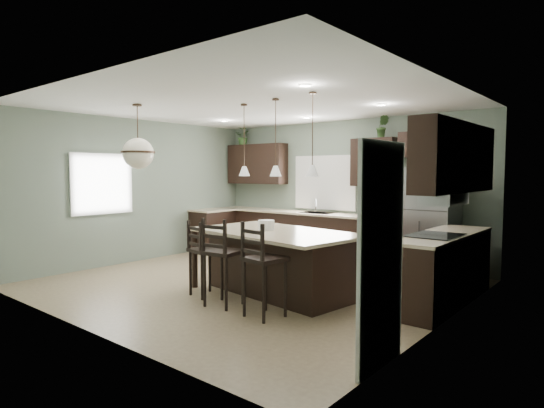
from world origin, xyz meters
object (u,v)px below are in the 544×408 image
Objects in this scene: bar_stool_left at (206,258)px; bar_stool_right at (265,270)px; serving_dish at (266,225)px; kitchen_island at (276,263)px; bar_stool_center at (224,262)px; refrigerator at (428,222)px; plant_back_left at (243,137)px.

bar_stool_left is 1.28m from bar_stool_right.
bar_stool_right is at bearing -50.59° from serving_dish.
bar_stool_center is (-0.18, -0.86, 0.12)m from kitchen_island.
bar_stool_center reaches higher than kitchen_island.
plant_back_left reaches higher than refrigerator.
bar_stool_right is (0.72, -0.01, -0.00)m from bar_stool_center.
serving_dish is 0.22× the size of bar_stool_left.
bar_stool_left is at bearing -128.86° from kitchen_island.
bar_stool_left is at bearing -54.06° from plant_back_left.
refrigerator reaches higher than serving_dish.
serving_dish is 0.97m from bar_stool_center.
kitchen_island is 1.03m from bar_stool_right.
bar_stool_center is 0.72m from bar_stool_right.
bar_stool_left is (-0.72, -0.68, 0.08)m from kitchen_island.
bar_stool_left is 0.92× the size of bar_stool_center.
bar_stool_right is at bearing -101.64° from refrigerator.
bar_stool_left is 0.57m from bar_stool_center.
plant_back_left is at bearing 136.69° from bar_stool_left.
bar_stool_left reaches higher than kitchen_island.
bar_stool_right is at bearing -50.50° from kitchen_island.
refrigerator is 3.70m from bar_stool_center.
bar_stool_right is at bearing 2.22° from bar_stool_left.
bar_stool_right is 2.98× the size of plant_back_left.
refrigerator reaches higher than bar_stool_left.
bar_stool_left is 4.77m from plant_back_left.
plant_back_left is (-3.25, 2.80, 2.13)m from kitchen_island.
bar_stool_center reaches higher than bar_stool_right.
refrigerator is 4.80m from plant_back_left.
kitchen_island is at bearing -116.05° from refrigerator.
serving_dish is at bearing -119.81° from refrigerator.
plant_back_left reaches higher than bar_stool_right.
bar_stool_left reaches higher than serving_dish.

